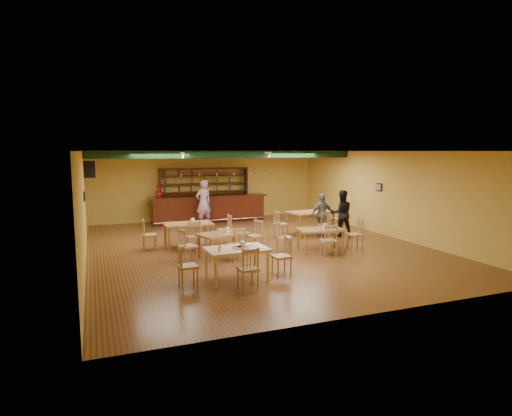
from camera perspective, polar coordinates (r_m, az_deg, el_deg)
name	(u,v)px	position (r m, az deg, el deg)	size (l,w,h in m)	color
floor	(256,247)	(13.53, 0.02, -5.19)	(12.00, 12.00, 0.00)	#583019
ceiling_beam	(229,155)	(15.84, -3.66, 7.13)	(10.00, 0.30, 0.25)	black
track_rail_left	(177,153)	(15.98, -10.53, 7.28)	(0.05, 2.50, 0.05)	white
track_rail_right	(258,152)	(16.87, 0.30, 7.42)	(0.05, 2.50, 0.05)	white
ac_unit	(90,169)	(16.52, -21.32, 4.85)	(0.34, 0.70, 0.48)	white
picture_left	(84,196)	(13.38, -21.93, 1.48)	(0.04, 0.34, 0.28)	black
picture_right	(379,187)	(16.13, 16.08, 2.70)	(0.04, 0.34, 0.28)	black
bar_counter	(209,209)	(18.21, -6.35, -0.11)	(5.03, 0.85, 1.13)	#38110B
back_bar_hutch	(205,194)	(18.75, -6.87, 1.87)	(3.89, 0.40, 2.28)	#38110B
poinsettia	(159,191)	(17.71, -12.86, 2.19)	(0.28, 0.28, 0.50)	#AC0F1E
dining_table_a	(188,235)	(13.68, -9.01, -3.54)	(1.50, 0.90, 0.75)	#9F5F38
dining_table_b	(310,223)	(15.71, 7.26, -1.94)	(1.63, 0.98, 0.82)	#9F5F38
dining_table_c	(223,245)	(12.32, -4.44, -4.88)	(1.36, 0.82, 0.68)	#9F5F38
dining_table_d	(320,240)	(13.08, 8.55, -4.21)	(1.36, 0.81, 0.68)	#9F5F38
near_table	(237,264)	(10.07, -2.58, -7.48)	(1.42, 0.91, 0.76)	beige
pizza_tray	(241,247)	(10.01, -2.04, -5.28)	(0.40, 0.40, 0.01)	silver
parmesan_shaker	(220,249)	(9.69, -4.88, -5.45)	(0.07, 0.07, 0.11)	#EAE5C6
napkin_stack	(248,245)	(10.28, -1.07, -4.90)	(0.20, 0.15, 0.03)	white
pizza_server	(246,246)	(10.10, -1.32, -5.10)	(0.32, 0.09, 0.00)	silver
side_plate	(262,248)	(9.98, 0.83, -5.33)	(0.22, 0.22, 0.01)	white
patron_bar	(204,203)	(17.27, -7.01, 0.68)	(0.68, 0.45, 1.86)	#A353B5
patron_right_a	(341,213)	(15.36, 11.33, -0.69)	(0.80, 0.62, 1.64)	black
patron_right_b	(322,215)	(15.30, 8.80, -0.91)	(0.88, 0.37, 1.51)	gray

